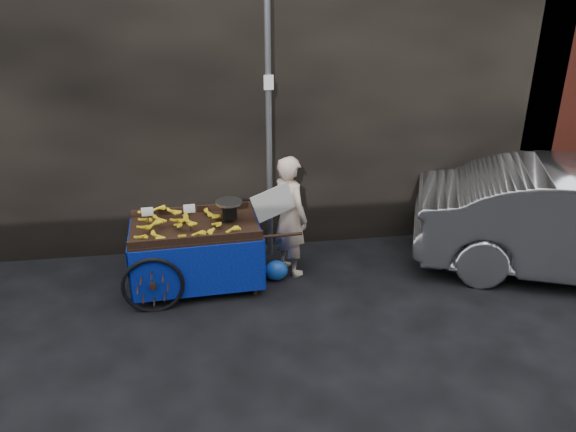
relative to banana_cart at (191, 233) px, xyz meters
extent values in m
plane|color=black|center=(0.75, -0.62, -0.72)|extent=(80.00, 80.00, 0.00)
cube|color=black|center=(-0.25, 1.98, 1.78)|extent=(11.00, 2.00, 5.00)
cylinder|color=slate|center=(1.05, 0.68, 1.28)|extent=(0.08, 0.08, 4.00)
cube|color=white|center=(1.05, 0.63, 1.68)|extent=(0.12, 0.02, 0.18)
cube|color=black|center=(0.05, 0.00, 0.05)|extent=(1.59, 1.05, 0.06)
cube|color=black|center=(0.02, 0.45, 0.12)|extent=(1.54, 0.12, 0.10)
cube|color=black|center=(0.07, -0.45, 0.12)|extent=(1.54, 0.12, 0.10)
cube|color=black|center=(0.75, -0.35, -0.33)|extent=(0.05, 0.05, 0.77)
cube|color=black|center=(0.70, 0.42, -0.33)|extent=(0.05, 0.05, 0.77)
cylinder|color=black|center=(1.08, -0.33, 0.05)|extent=(0.48, 0.06, 0.04)
cylinder|color=black|center=(1.04, 0.44, 0.05)|extent=(0.48, 0.06, 0.04)
torus|color=black|center=(-0.45, -0.55, -0.38)|extent=(0.72, 0.09, 0.72)
torus|color=black|center=(-0.51, 0.49, -0.38)|extent=(0.72, 0.09, 0.72)
cylinder|color=black|center=(-0.48, -0.03, -0.38)|extent=(0.11, 1.08, 0.05)
cube|color=#06087C|center=(0.08, -0.49, -0.28)|extent=(1.58, 0.11, 0.66)
cube|color=#06087C|center=(0.02, 0.49, -0.28)|extent=(1.58, 0.11, 0.66)
cube|color=#06087C|center=(-0.73, -0.04, -0.28)|extent=(0.07, 1.00, 0.66)
cube|color=#06087C|center=(0.83, 0.04, -0.28)|extent=(0.07, 1.00, 0.66)
cube|color=black|center=(0.48, 0.07, 0.22)|extent=(0.18, 0.14, 0.15)
cylinder|color=silver|center=(0.48, 0.07, 0.35)|extent=(0.35, 0.35, 0.03)
cube|color=white|center=(-0.47, -0.13, 0.37)|extent=(0.14, 0.02, 0.11)
cube|color=white|center=(0.01, -0.11, 0.37)|extent=(0.14, 0.02, 0.11)
imported|color=beige|center=(1.25, 0.17, 0.07)|extent=(0.62, 0.69, 1.59)
cube|color=#B4B4AD|center=(1.02, -0.01, 0.35)|extent=(0.58, 0.12, 0.50)
ellipsoid|color=#174AAC|center=(1.04, -0.03, -0.59)|extent=(0.30, 0.24, 0.27)
camera|label=1|loc=(0.28, -6.29, 2.95)|focal=35.00mm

